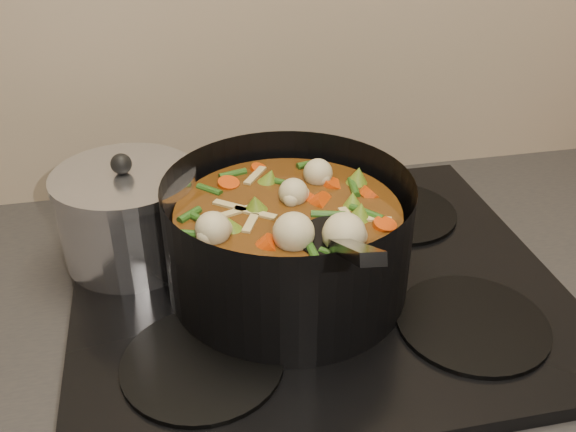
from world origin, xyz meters
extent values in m
cube|color=black|center=(0.00, 1.93, 0.89)|extent=(2.64, 0.64, 0.05)
cube|color=black|center=(0.00, 1.93, 0.92)|extent=(0.62, 0.54, 0.02)
cylinder|color=black|center=(-0.16, 1.80, 0.93)|extent=(0.18, 0.18, 0.01)
cylinder|color=black|center=(0.16, 1.80, 0.93)|extent=(0.18, 0.18, 0.01)
cylinder|color=black|center=(-0.16, 2.06, 0.93)|extent=(0.18, 0.18, 0.01)
cylinder|color=black|center=(0.16, 2.06, 0.93)|extent=(0.18, 0.18, 0.01)
cylinder|color=black|center=(-0.04, 1.92, 1.01)|extent=(0.38, 0.38, 0.15)
cylinder|color=black|center=(-0.04, 1.92, 0.94)|extent=(0.30, 0.30, 0.01)
cylinder|color=#57280E|center=(-0.04, 1.92, 0.99)|extent=(0.27, 0.27, 0.11)
cylinder|color=#D53D0A|center=(0.00, 1.92, 1.04)|extent=(0.03, 0.03, 0.03)
cylinder|color=#D53D0A|center=(0.00, 1.98, 1.04)|extent=(0.04, 0.04, 0.03)
cylinder|color=#D53D0A|center=(-0.08, 2.01, 1.04)|extent=(0.04, 0.04, 0.03)
cylinder|color=#D53D0A|center=(-0.09, 1.93, 1.04)|extent=(0.03, 0.04, 0.03)
cylinder|color=#D53D0A|center=(-0.10, 1.85, 1.04)|extent=(0.04, 0.04, 0.03)
cylinder|color=#D53D0A|center=(-0.03, 1.88, 1.04)|extent=(0.04, 0.04, 0.03)
cylinder|color=#D53D0A|center=(0.03, 1.90, 1.04)|extent=(0.04, 0.04, 0.03)
cylinder|color=#D53D0A|center=(0.04, 1.99, 1.04)|extent=(0.04, 0.03, 0.03)
cylinder|color=#D53D0A|center=(-0.05, 1.98, 1.04)|extent=(0.04, 0.04, 0.03)
cylinder|color=#D53D0A|center=(-0.12, 1.96, 1.04)|extent=(0.04, 0.04, 0.03)
sphere|color=beige|center=(0.02, 1.92, 1.05)|extent=(0.04, 0.04, 0.04)
sphere|color=beige|center=(-0.04, 1.98, 1.05)|extent=(0.04, 0.04, 0.04)
sphere|color=beige|center=(-0.10, 1.91, 1.05)|extent=(0.04, 0.04, 0.04)
sphere|color=beige|center=(-0.03, 1.86, 1.05)|extent=(0.04, 0.04, 0.04)
sphere|color=beige|center=(0.02, 1.93, 1.05)|extent=(0.04, 0.04, 0.04)
cone|color=olive|center=(-0.08, 1.84, 1.05)|extent=(0.04, 0.04, 0.04)
cone|color=olive|center=(0.03, 1.87, 1.05)|extent=(0.04, 0.04, 0.04)
cone|color=olive|center=(0.02, 1.98, 1.05)|extent=(0.04, 0.04, 0.04)
cone|color=olive|center=(-0.09, 1.99, 1.05)|extent=(0.04, 0.04, 0.04)
cone|color=olive|center=(-0.11, 1.88, 1.05)|extent=(0.04, 0.04, 0.04)
cone|color=olive|center=(-0.01, 1.84, 1.05)|extent=(0.04, 0.04, 0.04)
cylinder|color=#295519|center=(-0.01, 1.96, 1.05)|extent=(0.01, 0.04, 0.01)
cylinder|color=#295519|center=(-0.06, 2.02, 1.05)|extent=(0.04, 0.03, 0.01)
cylinder|color=#295519|center=(-0.11, 1.96, 1.05)|extent=(0.04, 0.02, 0.01)
cylinder|color=#295519|center=(-0.10, 1.89, 1.05)|extent=(0.03, 0.04, 0.01)
cylinder|color=#295519|center=(-0.05, 1.88, 1.05)|extent=(0.03, 0.04, 0.01)
cylinder|color=#295519|center=(0.02, 1.84, 1.05)|extent=(0.04, 0.02, 0.01)
cylinder|color=#295519|center=(0.05, 1.92, 1.05)|extent=(0.04, 0.03, 0.01)
cylinder|color=#295519|center=(0.00, 1.97, 1.05)|extent=(0.01, 0.04, 0.01)
cylinder|color=#295519|center=(-0.05, 1.97, 1.05)|extent=(0.04, 0.03, 0.01)
cylinder|color=#295519|center=(-0.13, 1.97, 1.05)|extent=(0.04, 0.02, 0.01)
cylinder|color=#295519|center=(-0.12, 1.89, 1.05)|extent=(0.03, 0.04, 0.01)
cylinder|color=#295519|center=(-0.06, 1.86, 1.05)|extent=(0.03, 0.04, 0.01)
cube|color=tan|center=(-0.10, 1.96, 1.05)|extent=(0.04, 0.01, 0.00)
cube|color=tan|center=(-0.10, 1.87, 1.05)|extent=(0.02, 0.05, 0.00)
cube|color=tan|center=(-0.01, 1.85, 1.05)|extent=(0.04, 0.03, 0.00)
cube|color=tan|center=(0.04, 1.92, 1.05)|extent=(0.04, 0.04, 0.00)
cube|color=tan|center=(-0.02, 1.99, 1.05)|extent=(0.03, 0.04, 0.00)
cube|color=tan|center=(-0.10, 1.96, 1.05)|extent=(0.05, 0.02, 0.00)
cube|color=tan|center=(-0.10, 1.87, 1.05)|extent=(0.01, 0.04, 0.00)
ellipsoid|color=black|center=(-0.01, 1.85, 1.04)|extent=(0.10, 0.10, 0.01)
cube|color=black|center=(-0.01, 1.75, 1.10)|extent=(0.04, 0.18, 0.11)
cylinder|color=silver|center=(-0.23, 2.03, 0.99)|extent=(0.18, 0.18, 0.11)
cylinder|color=silver|center=(-0.23, 2.03, 1.05)|extent=(0.19, 0.19, 0.01)
sphere|color=black|center=(-0.23, 2.03, 1.07)|extent=(0.03, 0.03, 0.03)
camera|label=1|loc=(-0.17, 1.27, 1.44)|focal=40.00mm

